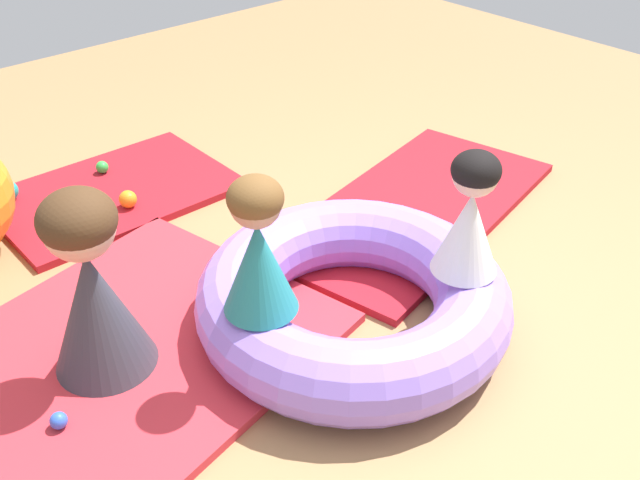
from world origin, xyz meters
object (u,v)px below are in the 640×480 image
inflatable_cushion (353,298)px  play_ball_teal (8,191)px  play_ball_blue (59,420)px  child_in_teal (258,248)px  adult_seated (91,286)px  play_ball_green (102,167)px  play_ball_orange (128,199)px  child_in_white (470,215)px

inflatable_cushion → play_ball_teal: inflatable_cushion is taller
inflatable_cushion → play_ball_blue: size_ratio=20.65×
child_in_teal → play_ball_blue: 0.91m
child_in_teal → adult_seated: (-0.45, 0.40, -0.17)m
play_ball_green → play_ball_teal: (-0.50, 0.05, 0.02)m
child_in_teal → play_ball_orange: (0.19, 1.37, -0.48)m
play_ball_blue → child_in_white: bearing=-20.6°
play_ball_orange → play_ball_blue: size_ratio=1.49×
child_in_white → adult_seated: child_in_white is taller
play_ball_blue → adult_seated: bearing=33.7°
play_ball_green → play_ball_teal: play_ball_teal is taller
child_in_white → play_ball_orange: bearing=27.7°
inflatable_cushion → play_ball_teal: bearing=109.4°
adult_seated → child_in_teal: bearing=-19.1°
inflatable_cushion → child_in_teal: (-0.42, 0.04, 0.41)m
play_ball_green → inflatable_cushion: bearing=-85.0°
play_ball_blue → inflatable_cushion: bearing=-12.7°
inflatable_cushion → play_ball_orange: bearing=99.5°
child_in_white → play_ball_green: (-0.47, 2.13, -0.48)m
play_ball_green → play_ball_blue: size_ratio=1.11×
play_ball_green → play_ball_blue: 1.86m
inflatable_cushion → play_ball_teal: (-0.66, 1.89, -0.06)m
play_ball_blue → play_ball_orange: bearing=51.6°
adult_seated → play_ball_green: adult_seated is taller
inflatable_cushion → child_in_white: size_ratio=2.51×
child_in_white → adult_seated: 1.40m
play_ball_orange → play_ball_blue: (-0.91, -1.15, -0.01)m
child_in_teal → play_ball_teal: (-0.24, 1.85, -0.48)m
child_in_teal → child_in_white: (0.73, -0.33, -0.01)m
inflatable_cushion → play_ball_teal: 2.00m
play_ball_teal → child_in_teal: bearing=-82.5°
child_in_white → adult_seated: bearing=68.0°
adult_seated → play_ball_blue: 0.47m
play_ball_orange → play_ball_blue: 1.47m
child_in_teal → child_in_white: 0.81m
inflatable_cushion → child_in_white: (0.31, -0.29, 0.40)m
play_ball_green → play_ball_orange: bearing=-100.1°
play_ball_orange → play_ball_blue: bearing=-128.4°
inflatable_cushion → adult_seated: (-0.87, 0.45, 0.25)m
inflatable_cushion → adult_seated: adult_seated is taller
adult_seated → play_ball_teal: 1.49m
adult_seated → play_ball_orange: size_ratio=8.20×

